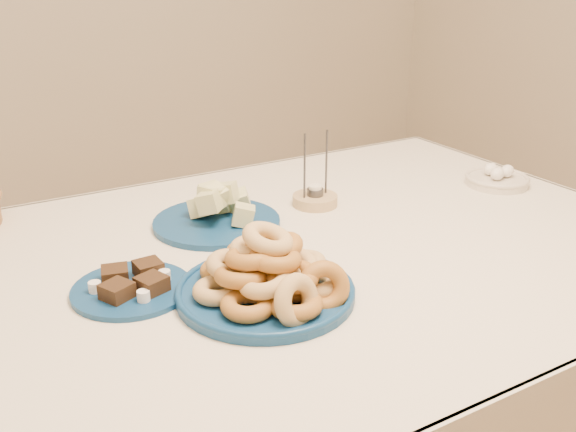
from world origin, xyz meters
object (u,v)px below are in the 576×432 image
at_px(melon_plate, 219,212).
at_px(egg_bowl, 497,179).
at_px(dining_table, 276,300).
at_px(brownie_plate, 132,286).
at_px(donut_platter, 268,278).
at_px(candle_holder, 315,198).

height_order(melon_plate, egg_bowl, melon_plate).
xyz_separation_m(dining_table, egg_bowl, (0.71, 0.07, 0.12)).
bearing_deg(dining_table, melon_plate, 99.26).
bearing_deg(brownie_plate, dining_table, 1.61).
bearing_deg(dining_table, brownie_plate, -178.39).
bearing_deg(dining_table, donut_platter, -123.36).
xyz_separation_m(melon_plate, candle_holder, (0.25, -0.01, -0.01)).
relative_size(melon_plate, candle_holder, 1.77).
xyz_separation_m(melon_plate, brownie_plate, (-0.27, -0.21, -0.02)).
bearing_deg(melon_plate, candle_holder, -2.26).
xyz_separation_m(dining_table, donut_platter, (-0.10, -0.15, 0.15)).
bearing_deg(candle_holder, dining_table, -138.65).
distance_m(melon_plate, brownie_plate, 0.34).
distance_m(donut_platter, egg_bowl, 0.84).
xyz_separation_m(donut_platter, brownie_plate, (-0.20, 0.14, -0.03)).
relative_size(donut_platter, melon_plate, 1.11).
relative_size(donut_platter, egg_bowl, 1.72).
bearing_deg(candle_holder, donut_platter, -132.78).
bearing_deg(dining_table, egg_bowl, 5.90).
bearing_deg(candle_holder, brownie_plate, -158.85).
bearing_deg(brownie_plate, donut_platter, -35.67).
distance_m(donut_platter, melon_plate, 0.36).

